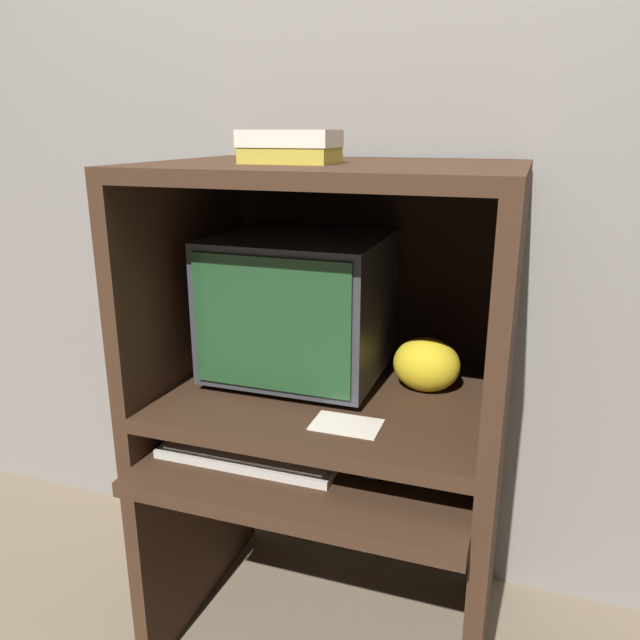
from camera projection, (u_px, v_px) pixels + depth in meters
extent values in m
cube|color=gray|center=(375.00, 159.00, 1.78)|extent=(6.00, 0.06, 2.60)
cube|color=#382316|center=(200.00, 505.00, 1.85)|extent=(0.04, 0.65, 0.62)
cube|color=#382316|center=(484.00, 566.00, 1.60)|extent=(0.04, 0.65, 0.62)
cube|color=#382316|center=(305.00, 478.00, 1.45)|extent=(0.78, 0.38, 0.04)
cube|color=#382316|center=(192.00, 390.00, 1.74)|extent=(0.04, 0.65, 0.12)
cube|color=#382316|center=(496.00, 435.00, 1.49)|extent=(0.04, 0.65, 0.12)
cube|color=#382316|center=(332.00, 395.00, 1.60)|extent=(0.78, 0.65, 0.04)
cube|color=#382316|center=(184.00, 270.00, 1.64)|extent=(0.04, 0.65, 0.56)
cube|color=#382316|center=(508.00, 296.00, 1.39)|extent=(0.04, 0.65, 0.56)
cube|color=#382316|center=(333.00, 171.00, 1.44)|extent=(0.78, 0.65, 0.04)
cube|color=black|center=(366.00, 258.00, 1.80)|extent=(0.78, 0.01, 0.56)
cylinder|color=#333338|center=(302.00, 370.00, 1.69)|extent=(0.23, 0.23, 0.02)
cube|color=#333338|center=(302.00, 303.00, 1.64)|extent=(0.43, 0.41, 0.36)
cube|color=#1E4223|center=(270.00, 325.00, 1.45)|extent=(0.39, 0.01, 0.32)
cube|color=beige|center=(250.00, 455.00, 1.50)|extent=(0.44, 0.14, 0.02)
cube|color=silver|center=(249.00, 450.00, 1.49)|extent=(0.41, 0.11, 0.01)
ellipsoid|color=#28282B|center=(371.00, 471.00, 1.42)|extent=(0.08, 0.05, 0.03)
ellipsoid|color=gold|center=(426.00, 365.00, 1.57)|extent=(0.17, 0.13, 0.14)
cube|color=gold|center=(291.00, 155.00, 1.39)|extent=(0.20, 0.14, 0.04)
cube|color=beige|center=(290.00, 138.00, 1.38)|extent=(0.21, 0.13, 0.04)
cube|color=beige|center=(347.00, 425.00, 1.40)|extent=(0.15, 0.10, 0.00)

